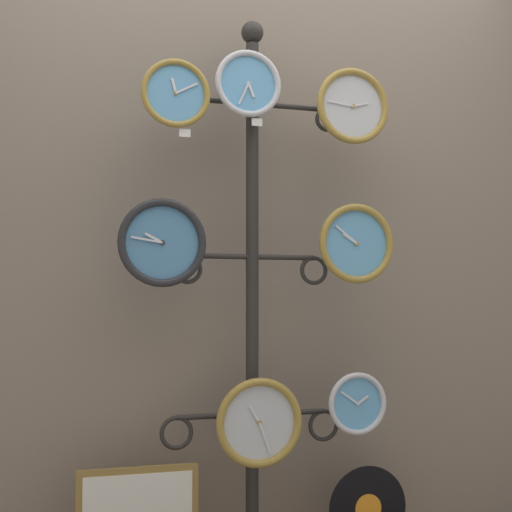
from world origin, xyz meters
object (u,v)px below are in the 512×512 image
(clock_top_center, at_px, (248,84))
(clock_middle_right, at_px, (356,244))
(clock_bottom_right, at_px, (357,403))
(vinyl_record, at_px, (368,508))
(clock_top_left, at_px, (176,94))
(clock_top_right, at_px, (352,106))
(clock_middle_left, at_px, (162,243))
(clock_bottom_center, at_px, (259,423))
(display_stand, at_px, (252,345))

(clock_top_center, bearing_deg, clock_middle_right, -4.52)
(clock_bottom_right, bearing_deg, vinyl_record, -1.08)
(clock_top_left, relative_size, vinyl_record, 0.80)
(clock_top_right, xyz_separation_m, clock_middle_left, (-0.71, 0.02, -0.53))
(clock_top_left, bearing_deg, clock_bottom_center, -1.22)
(display_stand, relative_size, clock_bottom_center, 6.49)
(clock_bottom_right, bearing_deg, clock_top_center, 179.60)
(clock_middle_right, relative_size, vinyl_record, 0.97)
(vinyl_record, bearing_deg, clock_top_center, 179.54)
(clock_middle_left, height_order, clock_bottom_right, clock_middle_left)
(clock_bottom_center, bearing_deg, clock_middle_right, 0.32)
(display_stand, height_order, clock_middle_left, display_stand)
(clock_middle_right, xyz_separation_m, clock_bottom_right, (0.01, 0.03, -0.59))
(clock_middle_left, relative_size, clock_middle_right, 1.04)
(clock_middle_right, bearing_deg, display_stand, 162.24)
(clock_bottom_center, relative_size, vinyl_record, 1.02)
(clock_middle_left, distance_m, vinyl_record, 1.23)
(clock_bottom_right, bearing_deg, clock_middle_right, -111.00)
(clock_middle_left, distance_m, clock_bottom_right, 0.93)
(display_stand, distance_m, clock_top_right, 0.97)
(clock_bottom_right, distance_m, vinyl_record, 0.39)
(clock_top_right, bearing_deg, clock_top_left, -179.24)
(clock_top_left, xyz_separation_m, clock_bottom_right, (0.69, 0.03, -1.10))
(clock_top_left, bearing_deg, clock_top_center, 5.90)
(clock_middle_left, xyz_separation_m, vinyl_record, (0.77, -0.00, -0.97))
(clock_bottom_center, height_order, vinyl_record, clock_bottom_center)
(clock_top_right, height_order, vinyl_record, clock_top_right)
(clock_top_left, distance_m, clock_bottom_center, 1.19)
(clock_middle_right, bearing_deg, clock_middle_left, 177.33)
(clock_top_left, relative_size, clock_top_right, 0.84)
(clock_middle_right, relative_size, clock_bottom_center, 0.95)
(clock_middle_left, relative_size, vinyl_record, 1.01)
(display_stand, distance_m, clock_bottom_right, 0.45)
(clock_top_right, xyz_separation_m, clock_bottom_center, (-0.37, -0.02, -1.16))
(clock_top_center, distance_m, clock_middle_left, 0.67)
(vinyl_record, bearing_deg, clock_top_left, -178.10)
(clock_top_left, distance_m, clock_middle_right, 0.85)
(clock_bottom_right, relative_size, vinyl_record, 0.75)
(display_stand, bearing_deg, clock_bottom_center, -94.44)
(display_stand, xyz_separation_m, clock_bottom_center, (-0.01, -0.12, -0.26))
(clock_bottom_center, distance_m, vinyl_record, 0.55)
(display_stand, xyz_separation_m, clock_top_left, (-0.31, -0.11, 0.89))
(clock_top_center, bearing_deg, clock_bottom_center, -47.21)
(display_stand, height_order, vinyl_record, display_stand)
(vinyl_record, bearing_deg, clock_middle_left, 179.64)
(clock_top_center, xyz_separation_m, vinyl_record, (0.46, -0.00, -1.55))
(clock_middle_left, height_order, vinyl_record, clock_middle_left)
(clock_top_right, relative_size, clock_bottom_center, 0.93)
(clock_top_center, height_order, clock_top_right, clock_top_center)
(display_stand, height_order, clock_bottom_right, display_stand)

